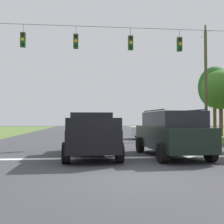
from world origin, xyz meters
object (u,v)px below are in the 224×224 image
object	(u,v)px
utility_pole_mid_right	(206,82)
tree_roadside_far_right	(214,87)
distant_car_crossing_white	(156,129)
tree_roadside_left	(221,90)
suv_black	(171,133)
overhead_signal_span	(105,74)
pickup_truck	(91,134)

from	to	relation	value
utility_pole_mid_right	tree_roadside_far_right	xyz separation A→B (m)	(3.60, 5.52, 0.25)
distant_car_crossing_white	tree_roadside_left	xyz separation A→B (m)	(7.21, 2.73, 3.72)
utility_pole_mid_right	suv_black	bearing A→B (deg)	-121.82
overhead_signal_span	tree_roadside_far_right	distance (m)	16.73
pickup_truck	tree_roadside_far_right	xyz separation A→B (m)	(13.94, 16.01, 4.23)
distant_car_crossing_white	tree_roadside_left	distance (m)	8.56
pickup_truck	suv_black	bearing A→B (deg)	-9.02
utility_pole_mid_right	tree_roadside_far_right	distance (m)	6.60
distant_car_crossing_white	tree_roadside_left	size ratio (longest dim) A/B	0.69
distant_car_crossing_white	utility_pole_mid_right	bearing A→B (deg)	8.22
distant_car_crossing_white	utility_pole_mid_right	size ratio (longest dim) A/B	0.44
pickup_truck	distant_car_crossing_white	size ratio (longest dim) A/B	1.23
overhead_signal_span	distant_car_crossing_white	xyz separation A→B (m)	(4.62, 4.34, -3.83)
suv_black	tree_roadside_far_right	bearing A→B (deg)	57.75
distant_car_crossing_white	tree_roadside_far_right	distance (m)	11.30
suv_black	distant_car_crossing_white	size ratio (longest dim) A/B	1.11
suv_black	utility_pole_mid_right	distance (m)	13.57
tree_roadside_left	tree_roadside_far_right	bearing A→B (deg)	71.94
pickup_truck	tree_roadside_left	bearing A→B (deg)	44.38
distant_car_crossing_white	pickup_truck	bearing A→B (deg)	-119.72
overhead_signal_span	distant_car_crossing_white	size ratio (longest dim) A/B	4.01
suv_black	distant_car_crossing_white	world-z (taller)	suv_black
overhead_signal_span	tree_roadside_left	distance (m)	13.78
tree_roadside_far_right	utility_pole_mid_right	bearing A→B (deg)	-123.11
overhead_signal_span	utility_pole_mid_right	world-z (taller)	utility_pole_mid_right
suv_black	tree_roadside_far_right	size ratio (longest dim) A/B	0.65
overhead_signal_span	suv_black	world-z (taller)	overhead_signal_span
distant_car_crossing_white	tree_roadside_far_right	bearing A→B (deg)	36.64
tree_roadside_far_right	tree_roadside_left	world-z (taller)	tree_roadside_far_right
tree_roadside_far_right	tree_roadside_left	size ratio (longest dim) A/B	1.17
pickup_truck	utility_pole_mid_right	xyz separation A→B (m)	(10.34, 10.49, 3.98)
utility_pole_mid_right	tree_roadside_far_right	size ratio (longest dim) A/B	1.34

